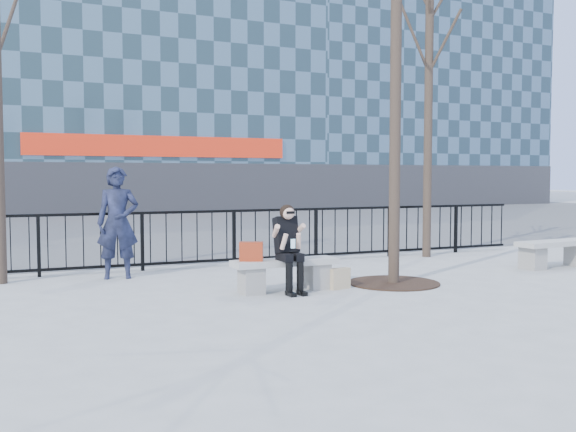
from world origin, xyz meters
name	(u,v)px	position (x,y,z in m)	size (l,w,h in m)	color
ground	(285,291)	(0.00, 0.00, 0.00)	(120.00, 120.00, 0.00)	gray
street_surface	(123,224)	(0.00, 15.00, 0.00)	(60.00, 23.00, 0.01)	#474747
railing	(224,238)	(0.00, 3.00, 0.55)	(14.00, 0.06, 1.10)	black
building_right	(402,45)	(20.00, 27.00, 10.30)	(16.20, 10.20, 20.60)	#476372
tree_right	(430,14)	(4.50, 2.60, 5.24)	(2.80, 2.80, 7.00)	black
tree_grate	(394,283)	(1.90, -0.10, 0.01)	(1.50, 1.50, 0.02)	black
bench_main	(285,272)	(0.00, 0.00, 0.30)	(1.65, 0.46, 0.49)	slate
bench_second	(556,251)	(5.81, 0.24, 0.32)	(1.75, 0.49, 0.52)	slate
seated_woman	(289,249)	(0.00, -0.16, 0.67)	(0.50, 0.64, 1.34)	black
handbag	(251,252)	(-0.54, 0.02, 0.63)	(0.35, 0.16, 0.29)	maroon
shopping_bag	(340,279)	(0.86, -0.18, 0.16)	(0.34, 0.13, 0.33)	#C8AB8D
standing_man	(118,223)	(-2.15, 2.28, 0.96)	(0.70, 0.46, 1.93)	black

